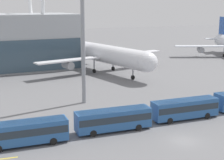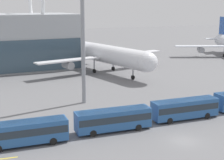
# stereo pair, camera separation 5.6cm
# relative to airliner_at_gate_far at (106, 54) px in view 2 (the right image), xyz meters

# --- Properties ---
(ground_plane) EXTENTS (440.00, 440.00, 0.00)m
(ground_plane) POSITION_rel_airliner_at_gate_far_xyz_m (-9.88, -50.09, -5.15)
(ground_plane) COLOR slate
(airliner_at_gate_far) EXTENTS (40.43, 38.26, 13.62)m
(airliner_at_gate_far) POSITION_rel_airliner_at_gate_far_xyz_m (0.00, 0.00, 0.00)
(airliner_at_gate_far) COLOR white
(airliner_at_gate_far) RESTS_ON ground_plane
(shuttle_bus_1) EXTENTS (11.60, 3.51, 3.28)m
(shuttle_bus_1) POSITION_rel_airliner_at_gate_far_xyz_m (-30.18, -42.36, -3.22)
(shuttle_bus_1) COLOR #285693
(shuttle_bus_1) RESTS_ON ground_plane
(shuttle_bus_2) EXTENTS (11.61, 3.57, 3.28)m
(shuttle_bus_2) POSITION_rel_airliner_at_gate_far_xyz_m (-17.15, -42.42, -3.22)
(shuttle_bus_2) COLOR #285693
(shuttle_bus_2) RESTS_ON ground_plane
(shuttle_bus_3) EXTENTS (11.59, 3.44, 3.28)m
(shuttle_bus_3) POSITION_rel_airliner_at_gate_far_xyz_m (-4.12, -42.33, -3.22)
(shuttle_bus_3) COLOR #285693
(shuttle_bus_3) RESTS_ON ground_plane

